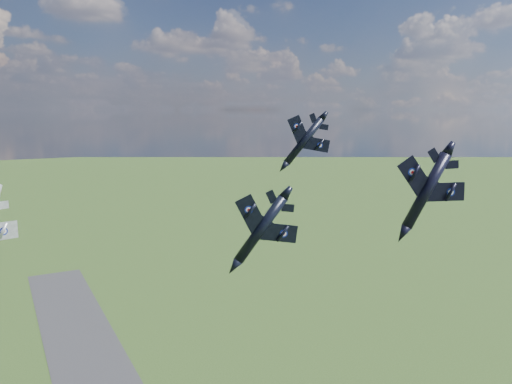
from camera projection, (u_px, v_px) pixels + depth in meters
jet_lead_navy at (261, 229)px, 67.22m from camera, size 15.06×17.37×8.48m
jet_right_navy at (426, 191)px, 64.82m from camera, size 15.89×17.85×7.45m
jet_high_navy at (304, 141)px, 92.59m from camera, size 14.39×16.81×8.62m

